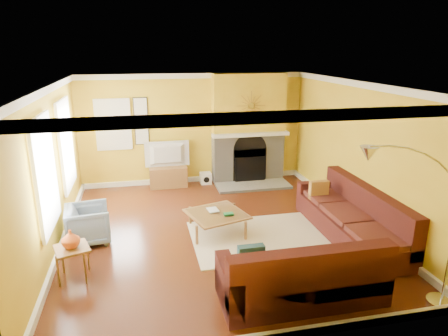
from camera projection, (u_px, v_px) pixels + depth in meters
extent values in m
cube|color=#602B14|center=(217.00, 232.00, 7.44)|extent=(5.50, 6.00, 0.02)
cube|color=white|center=(216.00, 84.00, 6.65)|extent=(5.50, 6.00, 0.02)
cube|color=gold|center=(193.00, 129.00, 9.86)|extent=(5.50, 0.02, 2.70)
cube|color=gold|center=(272.00, 239.00, 4.23)|extent=(5.50, 0.02, 2.70)
cube|color=gold|center=(51.00, 172.00, 6.49)|extent=(0.02, 6.00, 2.70)
cube|color=gold|center=(359.00, 154.00, 7.60)|extent=(0.02, 6.00, 2.70)
cube|color=white|center=(65.00, 144.00, 7.67)|extent=(0.06, 1.22, 1.72)
cube|color=white|center=(44.00, 174.00, 5.89)|extent=(0.06, 1.22, 1.72)
cube|color=white|center=(113.00, 125.00, 9.37)|extent=(0.82, 0.06, 1.22)
cube|color=white|center=(141.00, 121.00, 9.50)|extent=(0.34, 0.04, 1.14)
cube|color=white|center=(251.00, 134.00, 9.74)|extent=(1.92, 0.22, 0.08)
cube|color=gray|center=(253.00, 186.00, 9.80)|extent=(1.80, 0.70, 0.06)
cube|color=beige|center=(259.00, 237.00, 7.19)|extent=(2.40, 1.80, 0.02)
cube|color=olive|center=(168.00, 177.00, 9.77)|extent=(0.90, 0.41, 0.50)
imported|color=black|center=(167.00, 155.00, 9.61)|extent=(1.08, 0.16, 0.62)
cube|color=white|center=(206.00, 178.00, 10.03)|extent=(0.27, 0.27, 0.27)
imported|color=slate|center=(88.00, 224.00, 6.96)|extent=(0.82, 0.80, 0.67)
imported|color=#D8591E|center=(71.00, 239.00, 5.75)|extent=(0.29, 0.29, 0.28)
imported|color=white|center=(208.00, 211.00, 7.37)|extent=(0.22, 0.28, 0.03)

